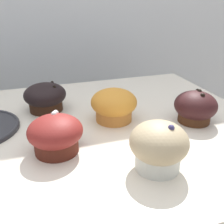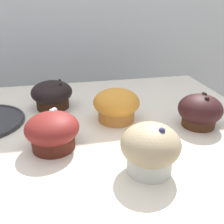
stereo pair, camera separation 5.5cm
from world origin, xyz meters
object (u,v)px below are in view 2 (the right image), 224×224
muffin_front_left (52,131)px  muffin_front_right (150,148)px  muffin_front_center (116,105)px  muffin_back_right (200,111)px  muffin_back_left (52,95)px

muffin_front_left → muffin_front_right: muffin_front_right is taller
muffin_front_center → muffin_front_left: (-0.15, -0.09, -0.00)m
muffin_front_center → muffin_back_right: 0.19m
muffin_front_center → muffin_front_right: 0.20m
muffin_back_left → muffin_front_right: 0.35m
muffin_back_right → muffin_front_left: size_ratio=0.95×
muffin_front_center → muffin_back_right: (0.18, -0.07, -0.00)m
muffin_back_left → muffin_front_right: bearing=-62.8°
muffin_back_right → muffin_front_right: muffin_front_right is taller
muffin_front_center → muffin_front_right: (0.01, -0.20, 0.00)m
muffin_front_center → muffin_back_left: bearing=143.7°
muffin_front_center → muffin_back_right: muffin_back_right is taller
muffin_front_center → muffin_front_left: same height
muffin_back_right → muffin_front_center: bearing=159.4°
muffin_front_right → muffin_back_right: bearing=39.4°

